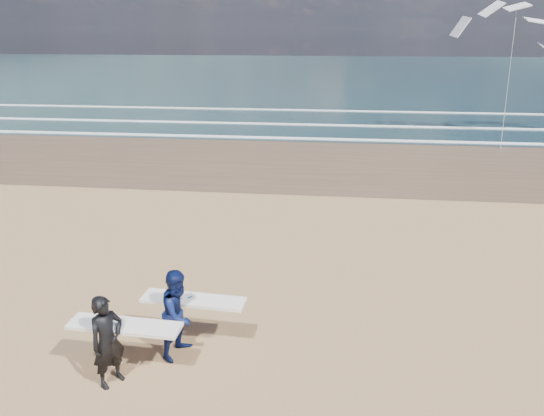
# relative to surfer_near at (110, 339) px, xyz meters

# --- Properties ---
(ocean) EXTENTS (220.00, 100.00, 0.02)m
(ocean) POSITION_rel_surfer_near_xyz_m (19.93, 71.56, -0.94)
(ocean) COLOR #182F35
(ocean) RESTS_ON ground
(surfer_near) EXTENTS (2.22, 1.07, 1.87)m
(surfer_near) POSITION_rel_surfer_near_xyz_m (0.00, 0.00, 0.00)
(surfer_near) COLOR black
(surfer_near) RESTS_ON ground
(surfer_far) EXTENTS (2.23, 1.25, 1.91)m
(surfer_far) POSITION_rel_surfer_near_xyz_m (1.05, 1.04, 0.01)
(surfer_far) COLOR #0C1645
(surfer_far) RESTS_ON ground
(kite_1) EXTENTS (6.49, 4.81, 8.91)m
(kite_1) POSITION_rel_surfer_near_xyz_m (14.42, 23.62, 4.22)
(kite_1) COLOR slate
(kite_1) RESTS_ON ground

